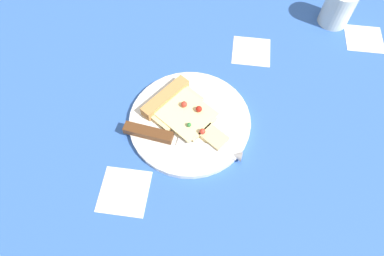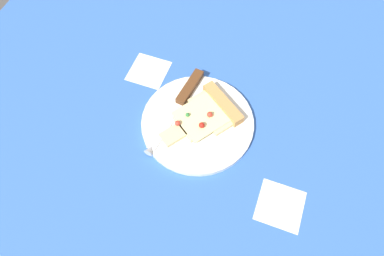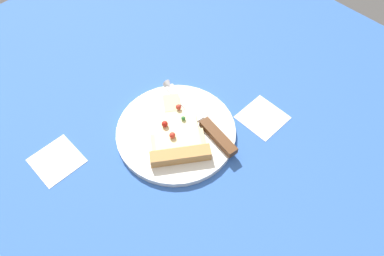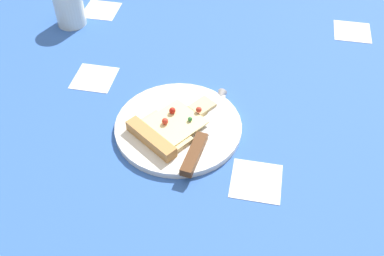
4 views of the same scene
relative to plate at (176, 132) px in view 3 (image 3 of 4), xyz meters
The scene contains 4 objects.
ground_plane 10.10cm from the plate, 120.02° to the left, with size 144.41×144.41×3.00cm.
plate is the anchor object (origin of this frame).
pizza_slice 2.95cm from the plate, 144.50° to the left, with size 18.72×16.39×2.60cm.
knife 6.30cm from the plate, 120.93° to the right, with size 24.06×5.32×2.45cm.
Camera 3 is at (-28.59, 19.27, 64.23)cm, focal length 34.07 mm.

